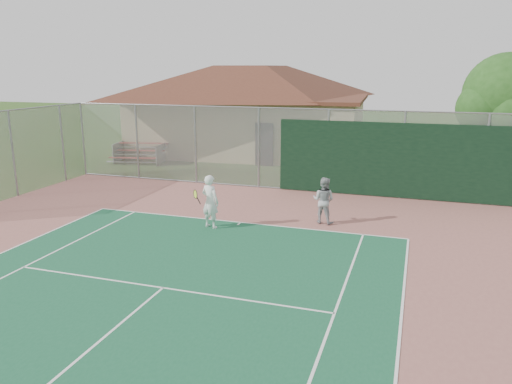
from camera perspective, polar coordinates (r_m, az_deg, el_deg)
back_fence at (r=20.93m, az=8.45°, el=4.32°), size 20.08×0.11×3.53m
side_fence_left at (r=22.47m, az=-26.02°, el=3.92°), size 0.08×9.00×3.50m
clubhouse at (r=31.40m, az=-0.52°, el=10.43°), size 15.08×10.54×6.27m
bleachers at (r=28.61m, az=-13.24°, el=4.42°), size 3.09×2.14×1.05m
tree at (r=24.30m, az=26.84°, el=9.58°), size 4.24×4.02×5.91m
player_white_front at (r=16.32m, az=-5.28°, el=-1.14°), size 0.88×0.72×1.76m
player_grey_back at (r=16.92m, az=7.72°, el=-1.01°), size 0.86×0.73×1.57m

